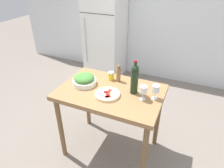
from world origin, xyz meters
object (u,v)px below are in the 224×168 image
(wine_glass_far, at_px, (156,89))
(salad_bowl, at_px, (84,80))
(pepper_mill, at_px, (118,73))
(salt_canister, at_px, (111,76))
(wine_glass_near, at_px, (143,90))
(wine_bottle, at_px, (135,79))
(homemade_pizza, at_px, (107,94))
(refrigerator, at_px, (105,32))

(wine_glass_far, height_order, salad_bowl, wine_glass_far)
(pepper_mill, distance_m, salt_canister, 0.10)
(wine_glass_near, xyz_separation_m, pepper_mill, (-0.37, 0.25, -0.01))
(wine_glass_near, relative_size, pepper_mill, 0.74)
(wine_bottle, bearing_deg, salad_bowl, -174.64)
(wine_glass_near, bearing_deg, salt_canister, 152.13)
(wine_bottle, relative_size, pepper_mill, 1.79)
(homemade_pizza, relative_size, salt_canister, 2.61)
(refrigerator, relative_size, salad_bowl, 7.02)
(wine_bottle, distance_m, salt_canister, 0.39)
(pepper_mill, distance_m, salad_bowl, 0.39)
(wine_glass_far, height_order, salt_canister, wine_glass_far)
(refrigerator, height_order, wine_glass_near, refrigerator)
(salad_bowl, distance_m, homemade_pizza, 0.36)
(wine_bottle, relative_size, homemade_pizza, 1.39)
(wine_bottle, xyz_separation_m, salad_bowl, (-0.57, -0.05, -0.11))
(wine_bottle, xyz_separation_m, salt_canister, (-0.33, 0.16, -0.12))
(wine_glass_far, xyz_separation_m, salad_bowl, (-0.80, -0.04, -0.05))
(salad_bowl, distance_m, salt_canister, 0.32)
(refrigerator, height_order, wine_bottle, refrigerator)
(wine_glass_near, relative_size, homemade_pizza, 0.58)
(wine_glass_near, bearing_deg, refrigerator, 124.91)
(homemade_pizza, bearing_deg, wine_bottle, 34.59)
(wine_bottle, xyz_separation_m, wine_glass_near, (0.12, -0.08, -0.06))
(refrigerator, distance_m, wine_glass_near, 2.27)
(refrigerator, relative_size, wine_glass_near, 12.21)
(refrigerator, height_order, salad_bowl, refrigerator)
(salad_bowl, relative_size, homemade_pizza, 1.00)
(refrigerator, bearing_deg, salad_bowl, -71.61)
(salad_bowl, relative_size, salt_canister, 2.62)
(salt_canister, bearing_deg, refrigerator, 117.53)
(refrigerator, bearing_deg, wine_glass_far, -51.90)
(wine_glass_near, distance_m, wine_glass_far, 0.13)
(homemade_pizza, bearing_deg, wine_glass_near, 12.62)
(wine_glass_near, height_order, homemade_pizza, wine_glass_near)
(pepper_mill, bearing_deg, homemade_pizza, -87.71)
(homemade_pizza, bearing_deg, salad_bowl, 162.24)
(wine_glass_far, height_order, pepper_mill, pepper_mill)
(wine_glass_near, relative_size, salad_bowl, 0.58)
(wine_glass_far, relative_size, salt_canister, 1.51)
(salad_bowl, bearing_deg, homemade_pizza, -17.76)
(wine_glass_near, relative_size, wine_glass_far, 1.00)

